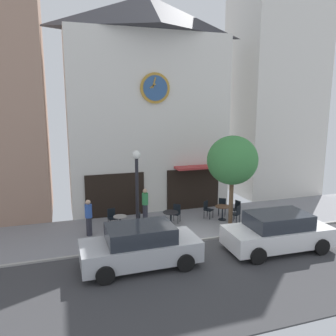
# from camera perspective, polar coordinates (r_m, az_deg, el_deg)

# --- Properties ---
(ground_plane) EXTENTS (27.30, 10.45, 0.13)m
(ground_plane) POSITION_cam_1_polar(r_m,az_deg,el_deg) (14.23, 5.92, -13.60)
(ground_plane) COLOR gray
(clock_building) EXTENTS (8.84, 3.82, 11.55)m
(clock_building) POSITION_cam_1_polar(r_m,az_deg,el_deg) (18.91, -3.30, 11.08)
(clock_building) COLOR silver
(clock_building) RESTS_ON ground_plane
(neighbor_building_right) EXTENTS (5.25, 4.30, 15.62)m
(neighbor_building_right) POSITION_cam_1_polar(r_m,az_deg,el_deg) (23.57, 17.87, 15.05)
(neighbor_building_right) COLOR silver
(neighbor_building_right) RESTS_ON ground_plane
(street_lamp) EXTENTS (0.36, 0.36, 3.97)m
(street_lamp) POSITION_cam_1_polar(r_m,az_deg,el_deg) (14.29, -5.30, -4.77)
(street_lamp) COLOR black
(street_lamp) RESTS_ON ground_plane
(street_tree) EXTENTS (2.41, 2.17, 4.45)m
(street_tree) POSITION_cam_1_polar(r_m,az_deg,el_deg) (15.73, 10.98, 1.26)
(street_tree) COLOR brown
(street_tree) RESTS_ON ground_plane
(cafe_table_leftmost) EXTENTS (0.63, 0.63, 0.76)m
(cafe_table_leftmost) POSITION_cam_1_polar(r_m,az_deg,el_deg) (15.82, -8.18, -9.03)
(cafe_table_leftmost) COLOR black
(cafe_table_leftmost) RESTS_ON ground_plane
(cafe_table_center_left) EXTENTS (0.75, 0.75, 0.76)m
(cafe_table_center_left) POSITION_cam_1_polar(r_m,az_deg,el_deg) (16.22, 0.46, -8.23)
(cafe_table_center_left) COLOR black
(cafe_table_center_left) RESTS_ON ground_plane
(cafe_table_center_right) EXTENTS (0.75, 0.75, 0.73)m
(cafe_table_center_right) POSITION_cam_1_polar(r_m,az_deg,el_deg) (17.45, 9.30, -7.09)
(cafe_table_center_right) COLOR black
(cafe_table_center_right) RESTS_ON ground_plane
(cafe_chair_right_end) EXTENTS (0.55, 0.55, 0.90)m
(cafe_chair_right_end) POSITION_cam_1_polar(r_m,az_deg,el_deg) (18.20, 9.25, -6.33)
(cafe_chair_right_end) COLOR black
(cafe_chair_right_end) RESTS_ON ground_plane
(cafe_chair_near_lamp) EXTENTS (0.56, 0.56, 0.90)m
(cafe_chair_near_lamp) POSITION_cam_1_polar(r_m,az_deg,el_deg) (16.93, 1.44, -7.51)
(cafe_chair_near_lamp) COLOR black
(cafe_chair_near_lamp) RESTS_ON ground_plane
(cafe_chair_near_tree) EXTENTS (0.47, 0.47, 0.90)m
(cafe_chair_near_tree) POSITION_cam_1_polar(r_m,az_deg,el_deg) (16.49, -9.56, -8.16)
(cafe_chair_near_tree) COLOR black
(cafe_chair_near_tree) RESTS_ON ground_plane
(cafe_chair_facing_street) EXTENTS (0.51, 0.51, 0.90)m
(cafe_chair_facing_street) POSITION_cam_1_polar(r_m,az_deg,el_deg) (15.74, -5.22, -8.98)
(cafe_chair_facing_street) COLOR black
(cafe_chair_facing_street) RESTS_ON ground_plane
(cafe_chair_facing_wall) EXTENTS (0.56, 0.56, 0.90)m
(cafe_chair_facing_wall) POSITION_cam_1_polar(r_m,az_deg,el_deg) (17.64, 6.73, -6.82)
(cafe_chair_facing_wall) COLOR black
(cafe_chair_facing_wall) RESTS_ON ground_plane
(cafe_chair_mid_row) EXTENTS (0.55, 0.55, 0.90)m
(cafe_chair_mid_row) POSITION_cam_1_polar(r_m,az_deg,el_deg) (17.11, 11.66, -7.53)
(cafe_chair_mid_row) COLOR black
(cafe_chair_mid_row) RESTS_ON ground_plane
(cafe_chair_left_end) EXTENTS (0.48, 0.48, 0.90)m
(cafe_chair_left_end) POSITION_cam_1_polar(r_m,az_deg,el_deg) (17.93, 11.62, -6.68)
(cafe_chair_left_end) COLOR black
(cafe_chair_left_end) RESTS_ON ground_plane
(pedestrian_blue) EXTENTS (0.43, 0.43, 1.67)m
(pedestrian_blue) POSITION_cam_1_polar(r_m,az_deg,el_deg) (15.55, -13.42, -8.18)
(pedestrian_blue) COLOR #2D2D38
(pedestrian_blue) RESTS_ON ground_plane
(pedestrian_green) EXTENTS (0.43, 0.43, 1.67)m
(pedestrian_green) POSITION_cam_1_polar(r_m,az_deg,el_deg) (17.07, -3.94, -6.20)
(pedestrian_green) COLOR #2D2D38
(pedestrian_green) RESTS_ON ground_plane
(parked_car_silver) EXTENTS (4.32, 2.05, 1.55)m
(parked_car_silver) POSITION_cam_1_polar(r_m,az_deg,el_deg) (12.51, -4.74, -13.18)
(parked_car_silver) COLOR #B7BABF
(parked_car_silver) RESTS_ON ground_plane
(parked_car_white) EXTENTS (4.35, 2.12, 1.55)m
(parked_car_white) POSITION_cam_1_polar(r_m,az_deg,el_deg) (14.47, 18.24, -10.32)
(parked_car_white) COLOR white
(parked_car_white) RESTS_ON ground_plane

